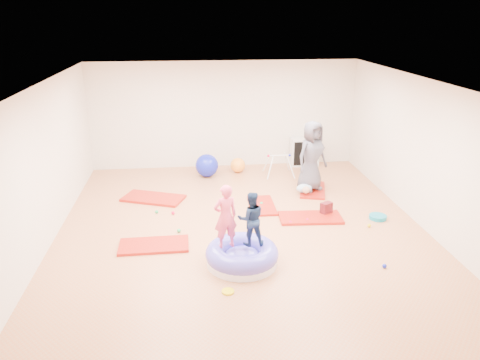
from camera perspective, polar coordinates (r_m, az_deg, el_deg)
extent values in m
cube|color=#B8693F|center=(9.10, 0.21, -5.98)|extent=(7.00, 8.00, 0.01)
cube|color=white|center=(8.27, 0.24, 11.76)|extent=(7.00, 8.00, 0.01)
cube|color=beige|center=(12.44, -1.93, 7.94)|extent=(7.00, 0.01, 2.80)
cube|color=beige|center=(4.96, 5.69, -11.39)|extent=(7.00, 0.01, 2.80)
cube|color=beige|center=(8.90, -22.77, 1.52)|extent=(0.01, 8.00, 2.80)
cube|color=beige|center=(9.62, 21.44, 2.99)|extent=(0.01, 8.00, 2.80)
cube|color=#AD2B17|center=(8.58, -10.45, -7.83)|extent=(1.24, 0.63, 0.05)
cube|color=#AD2B17|center=(10.65, -10.52, -2.19)|extent=(1.49, 1.12, 0.06)
cube|color=#AD2B17|center=(10.11, 2.67, -3.12)|extent=(0.55, 1.08, 0.04)
cube|color=#AD2B17|center=(9.62, 8.58, -4.56)|extent=(1.29, 0.70, 0.05)
cube|color=#AD2B17|center=(11.10, 8.85, -1.20)|extent=(0.84, 1.22, 0.05)
cylinder|color=white|center=(7.90, 0.24, -9.72)|extent=(1.18, 1.18, 0.13)
torus|color=#534CCE|center=(7.84, 0.24, -8.93)|extent=(1.22, 1.22, 0.32)
ellipsoid|color=#534CCE|center=(7.87, 0.24, -9.42)|extent=(0.65, 0.65, 0.29)
imported|color=#F84D71|center=(7.55, -1.79, -4.13)|extent=(0.45, 0.36, 1.09)
imported|color=navy|center=(7.66, 1.35, -4.40)|extent=(0.46, 0.36, 0.93)
imported|color=#494854|center=(10.81, 8.74, 2.91)|extent=(0.94, 0.83, 1.62)
ellipsoid|color=#9EBCDB|center=(10.81, 7.84, -1.02)|extent=(0.36, 0.23, 0.21)
sphere|color=tan|center=(10.65, 8.06, -1.20)|extent=(0.17, 0.17, 0.17)
sphere|color=green|center=(9.02, -7.46, -6.13)|extent=(0.07, 0.07, 0.07)
sphere|color=green|center=(10.18, 2.63, -2.88)|extent=(0.07, 0.07, 0.07)
sphere|color=green|center=(9.91, -10.13, -3.83)|extent=(0.07, 0.07, 0.07)
sphere|color=#EC0338|center=(9.33, 6.19, -5.17)|extent=(0.07, 0.07, 0.07)
sphere|color=#EC0338|center=(9.48, 8.21, -4.84)|extent=(0.07, 0.07, 0.07)
sphere|color=#EC0338|center=(9.80, -8.16, -3.99)|extent=(0.07, 0.07, 0.07)
sphere|color=yellow|center=(9.49, 15.47, -5.37)|extent=(0.07, 0.07, 0.07)
sphere|color=yellow|center=(10.47, 1.81, -2.19)|extent=(0.07, 0.07, 0.07)
sphere|color=green|center=(9.92, 1.86, -3.49)|extent=(0.07, 0.07, 0.07)
sphere|color=#121CB2|center=(8.14, 17.20, -9.98)|extent=(0.07, 0.07, 0.07)
sphere|color=#121CB2|center=(11.88, -4.06, 1.78)|extent=(0.58, 0.58, 0.58)
sphere|color=orange|center=(12.18, -0.27, 1.82)|extent=(0.39, 0.39, 0.39)
cylinder|color=silver|center=(11.66, 3.72, 1.47)|extent=(0.21, 0.22, 0.56)
cylinder|color=silver|center=(12.10, 3.33, 2.18)|extent=(0.21, 0.22, 0.56)
cylinder|color=silver|center=(11.76, 6.22, 1.56)|extent=(0.21, 0.22, 0.56)
cylinder|color=silver|center=(12.20, 5.74, 2.25)|extent=(0.21, 0.22, 0.56)
cylinder|color=silver|center=(11.85, 4.78, 2.99)|extent=(0.54, 0.03, 0.03)
sphere|color=#EC0338|center=(11.81, 3.49, 2.96)|extent=(0.07, 0.07, 0.07)
sphere|color=#121CB2|center=(11.91, 6.07, 3.03)|extent=(0.07, 0.07, 0.07)
cube|color=silver|center=(12.84, 7.83, 3.43)|extent=(0.75, 0.37, 0.75)
cube|color=black|center=(12.68, 8.02, 3.21)|extent=(0.65, 0.02, 0.65)
cube|color=silver|center=(12.79, 7.89, 3.37)|extent=(0.02, 0.26, 0.66)
cube|color=silver|center=(12.79, 7.89, 3.37)|extent=(0.66, 0.26, 0.02)
cylinder|color=#0E7B96|center=(9.91, 16.45, -4.36)|extent=(0.35, 0.35, 0.08)
cube|color=maroon|center=(9.81, 10.47, -3.47)|extent=(0.28, 0.24, 0.27)
cylinder|color=yellow|center=(7.20, -1.48, -13.44)|extent=(0.19, 0.19, 0.03)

